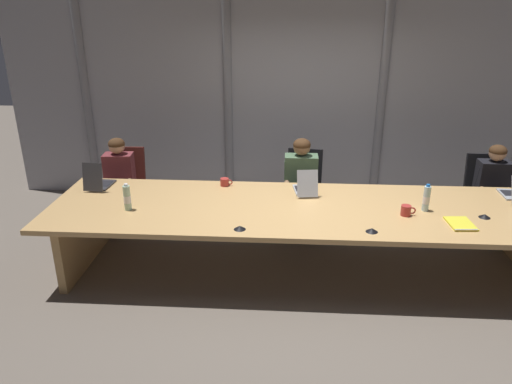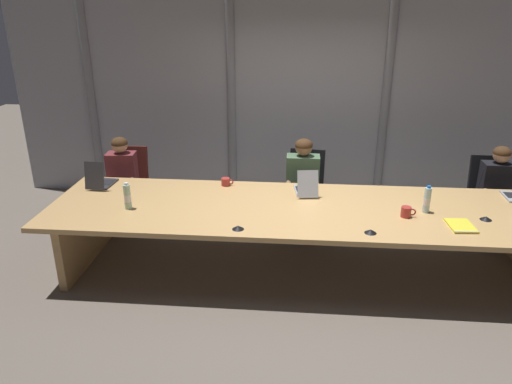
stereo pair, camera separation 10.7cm
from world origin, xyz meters
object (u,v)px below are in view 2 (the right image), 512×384
coffee_mug_far (226,182)px  conference_mic_left_side (486,218)px  laptop_left_mid (306,188)px  person_center (498,189)px  laptop_left_end (101,181)px  office_chair_center (487,206)px  office_chair_left_mid (304,200)px  water_bottle_primary (127,197)px  person_left_end (121,177)px  office_chair_left_end (130,194)px  person_left_mid (303,181)px  coffee_mug_near (406,212)px  water_bottle_secondary (427,200)px  spiral_notepad (461,226)px  conference_mic_middle (371,231)px  conference_mic_right_side (238,227)px

coffee_mug_far → conference_mic_left_side: size_ratio=1.26×
laptop_left_mid → person_center: bearing=-83.1°
laptop_left_end → office_chair_center: bearing=-76.9°
office_chair_left_mid → water_bottle_primary: water_bottle_primary is taller
laptop_left_mid → coffee_mug_far: 0.90m
conference_mic_left_side → laptop_left_end: bearing=172.3°
person_left_end → office_chair_center: bearing=86.9°
office_chair_left_end → conference_mic_left_side: office_chair_left_end is taller
laptop_left_mid → conference_mic_left_side: 1.78m
person_center → coffee_mug_far: person_center is taller
person_left_end → person_left_mid: 2.24m
laptop_left_end → person_left_mid: (2.25, 0.58, -0.13)m
office_chair_center → coffee_mug_near: (-1.26, -1.27, 0.44)m
water_bottle_primary → water_bottle_secondary: water_bottle_secondary is taller
person_center → spiral_notepad: bearing=-31.3°
person_left_end → conference_mic_middle: size_ratio=10.20×
person_left_mid → conference_mic_middle: 1.62m
water_bottle_secondary → conference_mic_right_side: size_ratio=2.52×
conference_mic_left_side → coffee_mug_far: bearing=165.0°
office_chair_left_mid → office_chair_left_end: bearing=-83.3°
laptop_left_end → office_chair_left_mid: laptop_left_end is taller
laptop_left_end → person_left_mid: 2.33m
laptop_left_mid → person_left_end: size_ratio=0.37×
conference_mic_right_side → conference_mic_middle: bearing=1.3°
water_bottle_primary → coffee_mug_far: bearing=39.7°
coffee_mug_near → conference_mic_right_side: 1.63m
conference_mic_left_side → spiral_notepad: conference_mic_left_side is taller
office_chair_center → conference_mic_left_side: office_chair_center is taller
water_bottle_secondary → coffee_mug_far: (-2.06, 0.56, -0.08)m
person_left_mid → conference_mic_left_side: person_left_mid is taller
office_chair_left_end → water_bottle_primary: (0.47, -1.31, 0.51)m
office_chair_left_mid → person_left_mid: person_left_mid is taller
conference_mic_right_side → laptop_left_mid: bearing=56.7°
laptop_left_end → office_chair_center: laptop_left_end is taller
laptop_left_mid → office_chair_left_end: (-2.24, 0.74, -0.45)m
water_bottle_primary → conference_mic_right_side: water_bottle_primary is taller
person_center → coffee_mug_far: 3.16m
coffee_mug_near → conference_mic_middle: bearing=-135.2°
person_left_end → water_bottle_primary: 1.27m
water_bottle_primary → conference_mic_left_side: 3.47m
laptop_left_end → coffee_mug_far: laptop_left_end is taller
person_center → spiral_notepad: size_ratio=3.50×
office_chair_left_mid → person_center: bearing=92.5°
conference_mic_middle → laptop_left_end: bearing=162.1°
coffee_mug_near → laptop_left_end: bearing=170.6°
office_chair_left_end → spiral_notepad: 3.95m
person_left_mid → coffee_mug_near: 1.50m
office_chair_center → conference_mic_middle: bearing=-44.3°
person_left_mid → office_chair_left_mid: bearing=167.1°
water_bottle_secondary → coffee_mug_near: bearing=-148.9°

